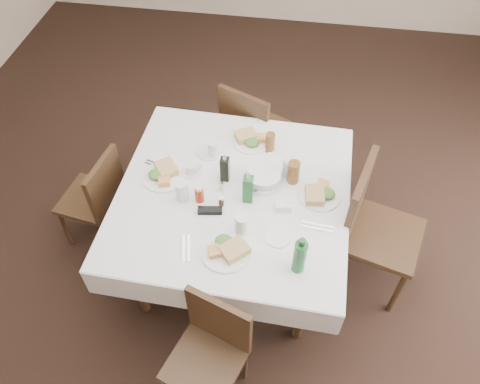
{
  "coord_description": "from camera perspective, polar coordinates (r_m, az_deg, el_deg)",
  "views": [
    {
      "loc": [
        0.28,
        -1.91,
        3.02
      ],
      "look_at": [
        -0.01,
        -0.04,
        0.8
      ],
      "focal_mm": 35.0,
      "sensor_mm": 36.0,
      "label": 1
    }
  ],
  "objects": [
    {
      "name": "sugar_caddy",
      "position": [
        2.87,
        5.25,
        -1.75
      ],
      "size": [
        0.11,
        0.07,
        0.05
      ],
      "color": "white",
      "rests_on": "dining_table"
    },
    {
      "name": "side_plate_a",
      "position": [
        3.22,
        -3.8,
        4.97
      ],
      "size": [
        0.18,
        0.18,
        0.01
      ],
      "color": "white",
      "rests_on": "dining_table"
    },
    {
      "name": "cutlery_s",
      "position": [
        2.73,
        -6.57,
        -6.82
      ],
      "size": [
        0.09,
        0.19,
        0.01
      ],
      "color": "silver",
      "rests_on": "dining_table"
    },
    {
      "name": "iced_tea_a",
      "position": [
        3.2,
        3.7,
        6.13
      ],
      "size": [
        0.06,
        0.06,
        0.13
      ],
      "color": "brown",
      "rests_on": "dining_table"
    },
    {
      "name": "meal_south",
      "position": [
        2.68,
        -1.55,
        -6.96
      ],
      "size": [
        0.29,
        0.29,
        0.06
      ],
      "color": "white",
      "rests_on": "dining_table"
    },
    {
      "name": "meal_north",
      "position": [
        3.28,
        1.29,
        6.47
      ],
      "size": [
        0.27,
        0.27,
        0.06
      ],
      "color": "white",
      "rests_on": "dining_table"
    },
    {
      "name": "oil_cruet_dark",
      "position": [
        2.97,
        -1.86,
        2.92
      ],
      "size": [
        0.06,
        0.06,
        0.23
      ],
      "color": "black",
      "rests_on": "dining_table"
    },
    {
      "name": "room_shell",
      "position": [
        2.34,
        0.42,
        15.43
      ],
      "size": [
        6.04,
        7.04,
        2.8
      ],
      "color": "#BEAD94",
      "rests_on": "ground"
    },
    {
      "name": "salt_shaker",
      "position": [
        2.96,
        -2.31,
        0.66
      ],
      "size": [
        0.03,
        0.03,
        0.07
      ],
      "color": "white",
      "rests_on": "dining_table"
    },
    {
      "name": "chair_north",
      "position": [
        3.77,
        1.28,
        7.93
      ],
      "size": [
        0.57,
        0.57,
        0.91
      ],
      "color": "black",
      "rests_on": "ground"
    },
    {
      "name": "chair_east",
      "position": [
        3.16,
        15.63,
        -3.63
      ],
      "size": [
        0.6,
        0.6,
        1.02
      ],
      "color": "black",
      "rests_on": "ground"
    },
    {
      "name": "water_s",
      "position": [
        2.72,
        0.21,
        -4.01
      ],
      "size": [
        0.08,
        0.08,
        0.15
      ],
      "color": "silver",
      "rests_on": "dining_table"
    },
    {
      "name": "pepper_shaker",
      "position": [
        2.88,
        -2.3,
        -1.15
      ],
      "size": [
        0.03,
        0.03,
        0.07
      ],
      "color": "#433120",
      "rests_on": "dining_table"
    },
    {
      "name": "ketchup_bottle",
      "position": [
        2.9,
        -4.98,
        -0.29
      ],
      "size": [
        0.05,
        0.05,
        0.12
      ],
      "color": "#A02B10",
      "rests_on": "dining_table"
    },
    {
      "name": "iced_tea_b",
      "position": [
        2.99,
        6.53,
        2.42
      ],
      "size": [
        0.08,
        0.08,
        0.16
      ],
      "color": "brown",
      "rests_on": "dining_table"
    },
    {
      "name": "dining_table",
      "position": [
        3.03,
        -0.81,
        -0.85
      ],
      "size": [
        1.51,
        1.51,
        0.76
      ],
      "color": "black",
      "rests_on": "ground"
    },
    {
      "name": "cutlery_w",
      "position": [
        3.17,
        -10.14,
        3.21
      ],
      "size": [
        0.18,
        0.09,
        0.01
      ],
      "color": "silver",
      "rests_on": "dining_table"
    },
    {
      "name": "chair_south",
      "position": [
        2.76,
        -3.49,
        -18.24
      ],
      "size": [
        0.5,
        0.5,
        0.83
      ],
      "color": "black",
      "rests_on": "ground"
    },
    {
      "name": "meal_west",
      "position": [
        3.08,
        -9.32,
        2.18
      ],
      "size": [
        0.28,
        0.28,
        0.06
      ],
      "color": "white",
      "rests_on": "dining_table"
    },
    {
      "name": "water_e",
      "position": [
        3.03,
        5.92,
        3.03
      ],
      "size": [
        0.08,
        0.08,
        0.14
      ],
      "color": "silver",
      "rests_on": "dining_table"
    },
    {
      "name": "meal_east",
      "position": [
        2.97,
        9.66,
        -0.19
      ],
      "size": [
        0.28,
        0.28,
        0.06
      ],
      "color": "white",
      "rests_on": "dining_table"
    },
    {
      "name": "bread_basket",
      "position": [
        3.0,
        2.91,
        1.75
      ],
      "size": [
        0.25,
        0.25,
        0.08
      ],
      "color": "silver",
      "rests_on": "dining_table"
    },
    {
      "name": "ground_plane",
      "position": [
        3.59,
        0.26,
        -7.83
      ],
      "size": [
        7.0,
        7.0,
        0.0
      ],
      "primitive_type": "plane",
      "color": "black"
    },
    {
      "name": "sunglasses",
      "position": [
        2.86,
        -3.68,
        -2.26
      ],
      "size": [
        0.16,
        0.07,
        0.03
      ],
      "color": "black",
      "rests_on": "dining_table"
    },
    {
      "name": "water_n",
      "position": [
        3.15,
        -3.31,
        5.17
      ],
      "size": [
        0.07,
        0.07,
        0.12
      ],
      "color": "silver",
      "rests_on": "dining_table"
    },
    {
      "name": "oil_cruet_green",
      "position": [
        2.85,
        1.0,
        0.48
      ],
      "size": [
        0.06,
        0.06,
        0.25
      ],
      "color": "#1B5D26",
      "rests_on": "dining_table"
    },
    {
      "name": "cutlery_n",
      "position": [
        3.28,
        3.27,
        6.0
      ],
      "size": [
        0.06,
        0.2,
        0.01
      ],
      "color": "silver",
      "rests_on": "dining_table"
    },
    {
      "name": "coffee_mug",
      "position": [
        3.06,
        -5.91,
        2.72
      ],
      "size": [
        0.12,
        0.11,
        0.08
      ],
      "color": "white",
      "rests_on": "dining_table"
    },
    {
      "name": "chair_west",
      "position": [
        3.48,
        -16.91,
        -0.39
      ],
      "size": [
        0.45,
        0.45,
        0.83
      ],
      "color": "black",
      "rests_on": "ground"
    },
    {
      "name": "green_bottle",
      "position": [
        2.56,
        7.28,
        -7.78
      ],
      "size": [
        0.07,
        0.07,
        0.28
      ],
      "color": "#1B5D26",
      "rests_on": "dining_table"
    },
    {
      "name": "side_plate_b",
      "position": [
        2.76,
        4.64,
        -5.48
      ],
      "size": [
        0.16,
        0.16,
        0.01
      ],
      "color": "white",
      "rests_on": "dining_table"
    },
    {
      "name": "water_w",
      "position": [
        2.9,
        -7.08,
        0.11
      ],
      "size": [
        0.08,
        0.08,
        0.15
      ],
      "color": "silver",
      "rests_on": "dining_table"
    },
    {
      "name": "cutlery_e",
      "position": [
        2.83,
        9.38,
        -4.18
      ],
      "size": [
        0.19,
        0.06,
        0.01
      ],
      "color": "silver",
      "rests_on": "dining_table"
    }
  ]
}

